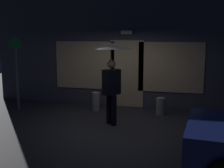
% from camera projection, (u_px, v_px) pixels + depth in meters
% --- Properties ---
extents(ground_plane, '(18.00, 18.00, 0.00)m').
position_uv_depth(ground_plane, '(111.00, 126.00, 7.65)').
color(ground_plane, '#2D2D33').
extents(building_facade, '(9.42, 0.48, 3.76)m').
position_uv_depth(building_facade, '(128.00, 50.00, 9.57)').
color(building_facade, '#4C4C56').
rests_on(building_facade, ground).
extents(person_with_umbrella, '(1.06, 1.06, 2.18)m').
position_uv_depth(person_with_umbrella, '(112.00, 64.00, 7.52)').
color(person_with_umbrella, black).
rests_on(person_with_umbrella, ground).
extents(street_sign_post, '(0.40, 0.07, 2.36)m').
position_uv_depth(street_sign_post, '(16.00, 68.00, 9.10)').
color(street_sign_post, '#595B60').
rests_on(street_sign_post, ground).
extents(sidewalk_bollard, '(0.23, 0.23, 0.59)m').
position_uv_depth(sidewalk_bollard, '(96.00, 102.00, 9.13)').
color(sidewalk_bollard, '#B2A899').
rests_on(sidewalk_bollard, ground).
extents(sidewalk_bollard_2, '(0.27, 0.27, 0.52)m').
position_uv_depth(sidewalk_bollard_2, '(161.00, 106.00, 8.68)').
color(sidewalk_bollard_2, '#9E998E').
rests_on(sidewalk_bollard_2, ground).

